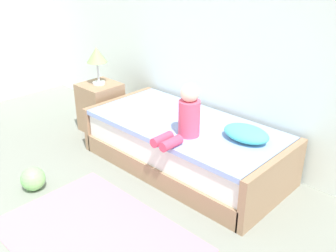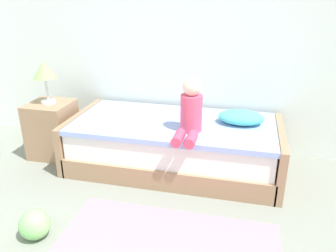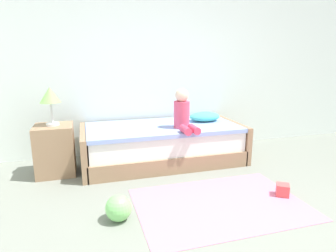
{
  "view_description": "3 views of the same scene",
  "coord_description": "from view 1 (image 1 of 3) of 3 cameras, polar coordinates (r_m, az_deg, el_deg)",
  "views": [
    {
      "loc": [
        1.94,
        -0.62,
        2.08
      ],
      "look_at": [
        -0.32,
        1.75,
        0.55
      ],
      "focal_mm": 40.66,
      "sensor_mm": 36.0,
      "label": 1
    },
    {
      "loc": [
        0.35,
        -1.05,
        1.72
      ],
      "look_at": [
        -0.32,
        1.75,
        0.55
      ],
      "focal_mm": 36.14,
      "sensor_mm": 36.0,
      "label": 2
    },
    {
      "loc": [
        -1.3,
        -1.57,
        1.37
      ],
      "look_at": [
        -0.32,
        1.75,
        0.55
      ],
      "focal_mm": 30.69,
      "sensor_mm": 36.0,
      "label": 3
    }
  ],
  "objects": [
    {
      "name": "child_figure",
      "position": [
        3.44,
        2.68,
        1.46
      ],
      "size": [
        0.2,
        0.51,
        0.5
      ],
      "color": "#E04C6B",
      "rests_on": "bed"
    },
    {
      "name": "bed",
      "position": [
        3.92,
        2.53,
        -2.9
      ],
      "size": [
        2.11,
        1.0,
        0.5
      ],
      "color": "#997556",
      "rests_on": "ground"
    },
    {
      "name": "wall_rear",
      "position": [
        3.81,
        12.86,
        14.93
      ],
      "size": [
        7.2,
        0.1,
        2.9
      ],
      "primitive_type": "cube",
      "color": "silver",
      "rests_on": "ground"
    },
    {
      "name": "toy_ball",
      "position": [
        3.83,
        -19.59,
        -7.46
      ],
      "size": [
        0.23,
        0.23,
        0.23
      ],
      "primitive_type": "sphere",
      "color": "#7FD872",
      "rests_on": "ground"
    },
    {
      "name": "table_lamp",
      "position": [
        4.58,
        -10.63,
        10.18
      ],
      "size": [
        0.24,
        0.24,
        0.45
      ],
      "color": "silver",
      "rests_on": "nightstand"
    },
    {
      "name": "area_rug",
      "position": [
        3.2,
        -10.67,
        -15.93
      ],
      "size": [
        1.6,
        1.1,
        0.01
      ],
      "primitive_type": "cube",
      "color": "pink",
      "rests_on": "ground"
    },
    {
      "name": "pillow",
      "position": [
        3.51,
        11.64,
        -1.1
      ],
      "size": [
        0.44,
        0.3,
        0.13
      ],
      "primitive_type": "ellipsoid",
      "color": "#4CCCBC",
      "rests_on": "bed"
    },
    {
      "name": "nightstand",
      "position": [
        4.78,
        -10.03,
        2.8
      ],
      "size": [
        0.44,
        0.44,
        0.6
      ],
      "primitive_type": "cube",
      "color": "#997556",
      "rests_on": "ground"
    }
  ]
}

